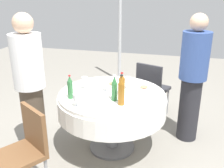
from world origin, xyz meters
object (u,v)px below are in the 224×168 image
bottle_amber_right (122,84)px  wine_glass_left (107,84)px  bottle_green_north (114,89)px  wine_glass_north (76,98)px  bottle_green_mid (70,88)px  chair_front (26,146)px  plate_far (144,88)px  plate_east (145,100)px  person_mid (193,77)px  person_right (30,85)px  wine_glass_front (85,80)px  dining_table (112,105)px  chair_left (151,86)px  bottle_amber_west (121,91)px  plate_rear (112,84)px  wine_glass_inner (128,80)px

bottle_amber_right → wine_glass_left: bottle_amber_right is taller
bottle_green_north → wine_glass_north: 0.42m
wine_glass_north → bottle_green_mid: bearing=-141.0°
bottle_amber_right → chair_front: bottle_amber_right is taller
plate_far → chair_front: (1.15, -0.92, -0.23)m
plate_east → person_mid: size_ratio=0.14×
person_right → wine_glass_front: bearing=-75.3°
dining_table → bottle_amber_right: (0.02, 0.12, 0.28)m
plate_east → chair_left: (-1.05, -0.04, -0.23)m
bottle_amber_west → bottle_green_north: 0.13m
bottle_green_mid → plate_far: 0.90m
bottle_amber_west → plate_rear: 0.59m
chair_front → plate_rear: bearing=-81.8°
chair_front → wine_glass_north: bearing=-91.4°
bottle_amber_west → wine_glass_inner: size_ratio=2.18×
wine_glass_north → chair_front: (0.48, -0.32, -0.32)m
dining_table → wine_glass_left: size_ratio=8.89×
bottle_green_north → plate_far: 0.51m
dining_table → wine_glass_inner: size_ratio=8.47×
wine_glass_north → wine_glass_front: (-0.48, -0.09, 0.01)m
bottle_green_north → wine_glass_north: size_ratio=2.11×
bottle_green_mid → plate_east: size_ratio=1.17×
plate_far → plate_east: bearing=10.4°
dining_table → bottle_amber_right: bottle_amber_right is taller
wine_glass_front → chair_left: size_ratio=0.17×
bottle_green_north → chair_left: 1.21m
bottle_green_mid → person_right: (0.05, -0.46, 0.01)m
plate_rear → chair_left: (-0.68, 0.42, -0.23)m
plate_rear → chair_front: size_ratio=0.24×
bottle_amber_right → person_right: size_ratio=0.16×
bottle_green_mid → person_right: person_right is taller
bottle_amber_right → chair_left: 1.04m
bottle_green_mid → plate_rear: bottle_green_mid is taller
plate_far → person_right: person_right is taller
bottle_green_mid → bottle_green_north: size_ratio=0.92×
dining_table → bottle_green_north: bottle_green_north is taller
wine_glass_front → wine_glass_north: bearing=10.8°
wine_glass_north → plate_rear: (-0.69, 0.20, -0.08)m
bottle_amber_right → person_right: (0.29, -0.99, 0.01)m
person_mid → bottle_amber_west: bearing=-71.9°
wine_glass_front → person_mid: 1.33m
wine_glass_inner → person_mid: bearing=112.1°
person_mid → chair_left: size_ratio=1.87×
wine_glass_left → chair_front: (0.96, -0.50, -0.32)m
dining_table → bottle_amber_west: (0.28, 0.17, 0.30)m
chair_front → dining_table: bearing=-90.0°
plate_far → person_right: bearing=-66.3°
bottle_green_mid → chair_left: size_ratio=0.31×
person_right → chair_left: 1.78m
wine_glass_north → chair_front: wine_glass_north is taller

